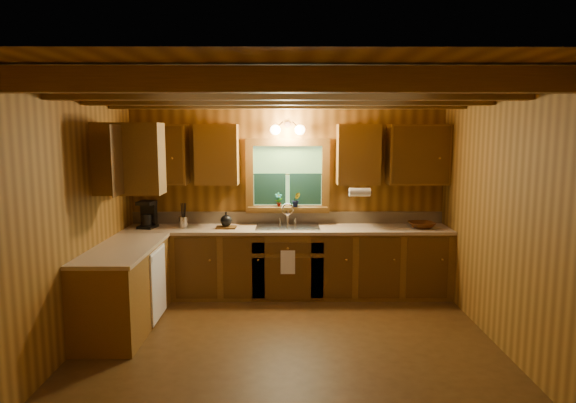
# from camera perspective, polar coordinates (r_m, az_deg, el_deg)

# --- Properties ---
(room) EXTENTS (4.20, 4.20, 4.20)m
(room) POSITION_cam_1_polar(r_m,az_deg,el_deg) (4.86, 0.05, -1.87)
(room) COLOR #4C3012
(room) RESTS_ON ground
(ceiling_beams) EXTENTS (4.20, 2.54, 0.18)m
(ceiling_beams) POSITION_cam_1_polar(r_m,az_deg,el_deg) (4.81, 0.05, 12.26)
(ceiling_beams) COLOR brown
(ceiling_beams) RESTS_ON room
(base_cabinets) EXTENTS (4.20, 2.22, 0.86)m
(base_cabinets) POSITION_cam_1_polar(r_m,az_deg,el_deg) (6.32, -4.54, -7.69)
(base_cabinets) COLOR brown
(base_cabinets) RESTS_ON ground
(countertop) EXTENTS (4.20, 2.24, 0.04)m
(countertop) POSITION_cam_1_polar(r_m,az_deg,el_deg) (6.22, -4.46, -3.68)
(countertop) COLOR tan
(countertop) RESTS_ON base_cabinets
(backsplash) EXTENTS (4.20, 0.02, 0.16)m
(backsplash) POSITION_cam_1_polar(r_m,az_deg,el_deg) (6.77, -0.05, -1.85)
(backsplash) COLOR tan
(backsplash) RESTS_ON room
(dishwasher_panel) EXTENTS (0.02, 0.60, 0.80)m
(dishwasher_panel) POSITION_cam_1_polar(r_m,az_deg,el_deg) (5.90, -14.60, -9.05)
(dishwasher_panel) COLOR white
(dishwasher_panel) RESTS_ON base_cabinets
(upper_cabinets) EXTENTS (4.19, 1.77, 0.78)m
(upper_cabinets) POSITION_cam_1_polar(r_m,az_deg,el_deg) (6.24, -5.24, 5.24)
(upper_cabinets) COLOR brown
(upper_cabinets) RESTS_ON room
(window) EXTENTS (1.12, 0.08, 1.00)m
(window) POSITION_cam_1_polar(r_m,az_deg,el_deg) (6.68, -0.05, 2.76)
(window) COLOR brown
(window) RESTS_ON room
(window_sill) EXTENTS (1.06, 0.14, 0.04)m
(window_sill) POSITION_cam_1_polar(r_m,az_deg,el_deg) (6.69, -0.04, -0.76)
(window_sill) COLOR brown
(window_sill) RESTS_ON room
(wall_sconce) EXTENTS (0.45, 0.21, 0.17)m
(wall_sconce) POSITION_cam_1_polar(r_m,az_deg,el_deg) (6.54, -0.04, 8.23)
(wall_sconce) COLOR black
(wall_sconce) RESTS_ON room
(paper_towel_roll) EXTENTS (0.27, 0.11, 0.11)m
(paper_towel_roll) POSITION_cam_1_polar(r_m,az_deg,el_deg) (6.44, 8.19, 1.07)
(paper_towel_roll) COLOR white
(paper_towel_roll) RESTS_ON upper_cabinets
(dish_towel) EXTENTS (0.18, 0.01, 0.30)m
(dish_towel) POSITION_cam_1_polar(r_m,az_deg,el_deg) (6.26, -0.02, -6.96)
(dish_towel) COLOR white
(dish_towel) RESTS_ON base_cabinets
(sink) EXTENTS (0.82, 0.48, 0.43)m
(sink) POSITION_cam_1_polar(r_m,az_deg,el_deg) (6.52, -0.04, -3.35)
(sink) COLOR silver
(sink) RESTS_ON countertop
(coffee_maker) EXTENTS (0.20, 0.25, 0.35)m
(coffee_maker) POSITION_cam_1_polar(r_m,az_deg,el_deg) (6.72, -15.71, -1.42)
(coffee_maker) COLOR black
(coffee_maker) RESTS_ON countertop
(utensil_crock) EXTENTS (0.11, 0.11, 0.32)m
(utensil_crock) POSITION_cam_1_polar(r_m,az_deg,el_deg) (6.64, -11.87, -2.23)
(utensil_crock) COLOR silver
(utensil_crock) RESTS_ON countertop
(cutting_board) EXTENTS (0.26, 0.18, 0.02)m
(cutting_board) POSITION_cam_1_polar(r_m,az_deg,el_deg) (6.50, -7.07, -2.94)
(cutting_board) COLOR #503211
(cutting_board) RESTS_ON countertop
(teakettle) EXTENTS (0.15, 0.15, 0.19)m
(teakettle) POSITION_cam_1_polar(r_m,az_deg,el_deg) (6.48, -7.09, -2.19)
(teakettle) COLOR black
(teakettle) RESTS_ON cutting_board
(wicker_basket) EXTENTS (0.37, 0.37, 0.08)m
(wicker_basket) POSITION_cam_1_polar(r_m,az_deg,el_deg) (6.67, 15.01, -2.62)
(wicker_basket) COLOR #48230C
(wicker_basket) RESTS_ON countertop
(potted_plant_left) EXTENTS (0.11, 0.09, 0.19)m
(potted_plant_left) POSITION_cam_1_polar(r_m,az_deg,el_deg) (6.66, -1.08, 0.22)
(potted_plant_left) COLOR #503211
(potted_plant_left) RESTS_ON window_sill
(potted_plant_right) EXTENTS (0.12, 0.10, 0.20)m
(potted_plant_right) POSITION_cam_1_polar(r_m,az_deg,el_deg) (6.63, 0.94, 0.20)
(potted_plant_right) COLOR #503211
(potted_plant_right) RESTS_ON window_sill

